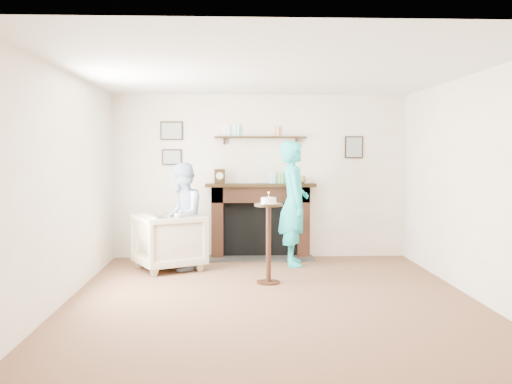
% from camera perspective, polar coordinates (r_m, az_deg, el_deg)
% --- Properties ---
extents(ground, '(5.00, 5.00, 0.00)m').
position_cam_1_polar(ground, '(6.48, 1.54, -10.51)').
color(ground, brown).
rests_on(ground, ground).
extents(room_shell, '(4.54, 5.02, 2.52)m').
position_cam_1_polar(room_shell, '(6.97, 1.15, 4.00)').
color(room_shell, beige).
rests_on(room_shell, ground).
extents(armchair, '(1.15, 1.14, 0.78)m').
position_cam_1_polar(armchair, '(8.08, -8.61, -7.65)').
color(armchair, tan).
rests_on(armchair, ground).
extents(man, '(0.60, 0.75, 1.48)m').
position_cam_1_polar(man, '(8.02, -7.39, -7.72)').
color(man, silver).
rests_on(man, ground).
extents(woman, '(0.43, 0.65, 1.78)m').
position_cam_1_polar(woman, '(8.31, 3.75, -7.28)').
color(woman, '#21BCB8').
rests_on(woman, ground).
extents(pedestal_table, '(0.36, 0.36, 1.14)m').
position_cam_1_polar(pedestal_table, '(7.05, 1.26, -3.53)').
color(pedestal_table, black).
rests_on(pedestal_table, ground).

